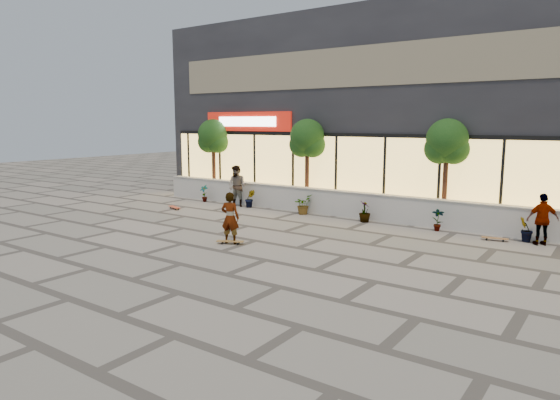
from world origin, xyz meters
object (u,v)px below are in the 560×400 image
Objects in this scene: skateboard_right_near at (495,238)px; skateboard_center at (230,241)px; tree_midwest at (307,141)px; skater_center at (230,218)px; skater_left at (237,186)px; skateboard_left at (174,207)px; tree_west at (213,138)px; tree_mideast at (447,144)px; skater_right_near at (543,219)px.

skateboard_center is at bearing -151.39° from skateboard_right_near.
tree_midwest reaches higher than skater_center.
skateboard_left is at bearing -136.87° from skater_left.
skater_center is (6.92, -6.78, -2.17)m from tree_west.
tree_midwest is 7.26m from skater_center.
skater_center is at bearing -9.95° from skateboard_left.
tree_west is 5.50m from tree_midwest.
skater_center is at bearing 98.62° from skateboard_center.
skater_left is at bearing 169.28° from skateboard_right_near.
tree_mideast is 4.57× the size of skateboard_center.
skateboard_center is (-7.98, -5.48, -0.73)m from skater_right_near.
tree_west is 9.93m from skater_center.
skater_left reaches higher than skateboard_left.
tree_west reaches higher than skateboard_center.
tree_west is at bearing -36.01° from skater_right_near.
tree_midwest is at bearing 159.23° from skateboard_right_near.
skater_center is at bearing -44.40° from tree_west.
skater_right_near is at bearing -5.34° from tree_west.
tree_west is at bearing 180.00° from tree_midwest.
tree_mideast reaches higher than skateboard_left.
skater_center is 6.85m from skater_left.
tree_midwest is at bearing 180.00° from tree_mideast.
skateboard_right_near is (-1.29, -0.22, -0.73)m from skater_right_near.
skateboard_center is at bearing -77.74° from tree_midwest.
skater_left is at bearing -27.63° from tree_west.
skater_right_near is 1.50m from skateboard_right_near.
skater_right_near is at bearing 26.87° from skateboard_left.
skateboard_center is 7.02m from skateboard_left.
tree_mideast is at bearing 36.59° from skateboard_left.
skater_right_near is (9.47, -1.40, -2.17)m from tree_midwest.
skater_right_near is 14.30m from skateboard_left.
skateboard_left is (-1.83, -2.09, -0.84)m from skater_left.
skateboard_center is at bearing 3.80° from skater_right_near.
skateboard_center is at bearing -57.36° from skater_left.
tree_midwest is 2.41× the size of skater_right_near.
tree_midwest is 4.57× the size of skateboard_center.
tree_west is 2.40× the size of skater_center.
skater_right_near is at bearing -8.41° from tree_midwest.
tree_midwest is 6.00m from tree_mideast.
tree_mideast is at bearing 0.00° from tree_west.
tree_mideast reaches higher than skater_right_near.
tree_mideast reaches higher than skater_left.
tree_midwest is at bearing 20.73° from skater_left.
tree_mideast is (6.00, 0.00, 0.00)m from tree_midwest.
skater_right_near is at bearing -21.95° from tree_mideast.
tree_midwest reaches higher than skateboard_left.
skateboard_left is 1.05× the size of skateboard_right_near.
tree_mideast is (11.50, 0.00, 0.00)m from tree_west.
skater_left is 2.17× the size of skateboard_center.
skateboard_left is at bearing -161.88° from tree_mideast.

